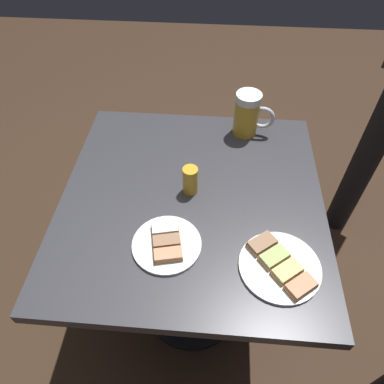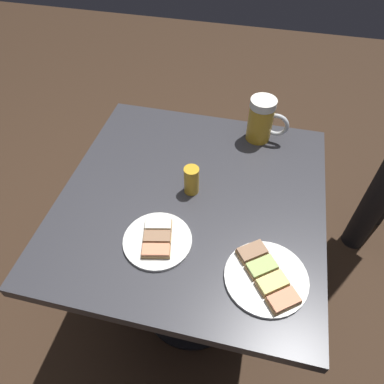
{
  "view_description": "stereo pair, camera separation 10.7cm",
  "coord_description": "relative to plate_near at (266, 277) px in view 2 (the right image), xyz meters",
  "views": [
    {
      "loc": [
        0.06,
        -0.71,
        1.57
      ],
      "look_at": [
        0.0,
        0.0,
        0.77
      ],
      "focal_mm": 33.0,
      "sensor_mm": 36.0,
      "label": 1
    },
    {
      "loc": [
        0.16,
        -0.69,
        1.57
      ],
      "look_at": [
        0.0,
        0.0,
        0.77
      ],
      "focal_mm": 33.0,
      "sensor_mm": 36.0,
      "label": 2
    }
  ],
  "objects": [
    {
      "name": "beer_mug",
      "position": [
        -0.08,
        0.55,
        0.07
      ],
      "size": [
        0.14,
        0.09,
        0.16
      ],
      "color": "gold",
      "rests_on": "cafe_table"
    },
    {
      "name": "plate_near",
      "position": [
        0.0,
        0.0,
        0.0
      ],
      "size": [
        0.21,
        0.21,
        0.03
      ],
      "color": "white",
      "rests_on": "cafe_table"
    },
    {
      "name": "plate_far",
      "position": [
        -0.3,
        0.04,
        -0.0
      ],
      "size": [
        0.19,
        0.19,
        0.03
      ],
      "color": "white",
      "rests_on": "cafe_table"
    },
    {
      "name": "cafe_table",
      "position": [
        -0.25,
        0.23,
        -0.16
      ],
      "size": [
        0.8,
        0.82,
        0.75
      ],
      "color": "black",
      "rests_on": "ground_plane"
    },
    {
      "name": "beer_glass_small",
      "position": [
        -0.25,
        0.25,
        0.04
      ],
      "size": [
        0.05,
        0.05,
        0.09
      ],
      "primitive_type": "cylinder",
      "color": "gold",
      "rests_on": "cafe_table"
    },
    {
      "name": "ground_plane",
      "position": [
        -0.25,
        0.23,
        -0.76
      ],
      "size": [
        6.0,
        6.0,
        0.0
      ],
      "primitive_type": "plane",
      "color": "#382619"
    }
  ]
}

